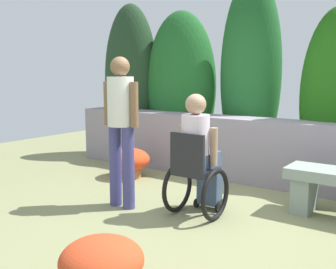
{
  "coord_description": "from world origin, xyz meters",
  "views": [
    {
      "loc": [
        2.11,
        -3.63,
        1.54
      ],
      "look_at": [
        -0.51,
        0.06,
        0.85
      ],
      "focal_mm": 42.97,
      "sensor_mm": 36.0,
      "label": 1
    }
  ],
  "objects_px": {
    "person_in_wheelchair": "(198,159)",
    "person_standing_companion": "(121,122)",
    "flower_pot_purple_near": "(102,264)",
    "flower_pot_terracotta_by_wall": "(129,161)"
  },
  "relations": [
    {
      "from": "person_standing_companion",
      "to": "flower_pot_terracotta_by_wall",
      "type": "height_order",
      "value": "person_standing_companion"
    },
    {
      "from": "person_in_wheelchair",
      "to": "flower_pot_purple_near",
      "type": "distance_m",
      "value": 1.85
    },
    {
      "from": "person_in_wheelchair",
      "to": "flower_pot_terracotta_by_wall",
      "type": "xyz_separation_m",
      "value": [
        -1.68,
        0.81,
        -0.38
      ]
    },
    {
      "from": "person_standing_companion",
      "to": "flower_pot_purple_near",
      "type": "xyz_separation_m",
      "value": [
        1.17,
        -1.52,
        -0.76
      ]
    },
    {
      "from": "flower_pot_purple_near",
      "to": "person_in_wheelchair",
      "type": "bearing_deg",
      "value": 99.97
    },
    {
      "from": "person_in_wheelchair",
      "to": "flower_pot_purple_near",
      "type": "height_order",
      "value": "person_in_wheelchair"
    },
    {
      "from": "person_in_wheelchair",
      "to": "person_standing_companion",
      "type": "bearing_deg",
      "value": -155.23
    },
    {
      "from": "flower_pot_terracotta_by_wall",
      "to": "flower_pot_purple_near",
      "type": "bearing_deg",
      "value": -52.54
    },
    {
      "from": "person_standing_companion",
      "to": "flower_pot_purple_near",
      "type": "distance_m",
      "value": 2.07
    },
    {
      "from": "person_in_wheelchair",
      "to": "flower_pot_purple_near",
      "type": "bearing_deg",
      "value": -72.45
    }
  ]
}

